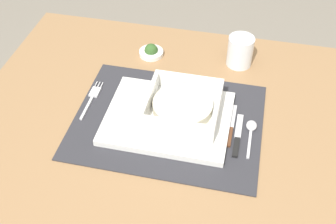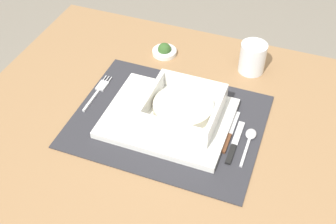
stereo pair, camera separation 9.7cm
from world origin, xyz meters
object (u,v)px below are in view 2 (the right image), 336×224
at_px(dining_table, 172,149).
at_px(porridge_bowl, 183,109).
at_px(fork, 99,90).
at_px(drinking_glass, 252,59).
at_px(butter_knife, 234,145).
at_px(bread_knife, 229,134).
at_px(condiment_saucer, 164,51).
at_px(spoon, 250,138).

relative_size(dining_table, porridge_bowl, 5.88).
distance_m(fork, drinking_glass, 0.40).
height_order(fork, butter_knife, butter_knife).
bearing_deg(dining_table, butter_knife, -10.19).
distance_m(dining_table, butter_knife, 0.19).
bearing_deg(bread_knife, butter_knife, -59.37).
height_order(fork, condiment_saucer, condiment_saucer).
height_order(dining_table, drinking_glass, drinking_glass).
height_order(porridge_bowl, drinking_glass, drinking_glass).
height_order(spoon, drinking_glass, drinking_glass).
bearing_deg(spoon, drinking_glass, 103.50).
height_order(dining_table, bread_knife, bread_knife).
height_order(dining_table, fork, fork).
distance_m(porridge_bowl, condiment_saucer, 0.26).
distance_m(porridge_bowl, spoon, 0.16).
relative_size(porridge_bowl, fork, 1.20).
height_order(butter_knife, drinking_glass, drinking_glass).
distance_m(porridge_bowl, bread_knife, 0.12).
xyz_separation_m(porridge_bowl, butter_knife, (0.13, -0.04, -0.03)).
bearing_deg(dining_table, bread_knife, -0.06).
distance_m(dining_table, fork, 0.23).
xyz_separation_m(butter_knife, bread_knife, (-0.02, 0.03, 0.00)).
relative_size(butter_knife, drinking_glass, 1.60).
relative_size(fork, bread_knife, 1.03).
xyz_separation_m(bread_knife, condiment_saucer, (-0.24, 0.24, 0.00)).
relative_size(fork, condiment_saucer, 2.06).
height_order(dining_table, condiment_saucer, condiment_saucer).
relative_size(fork, butter_knife, 1.05).
distance_m(fork, bread_knife, 0.34).
relative_size(spoon, drinking_glass, 1.38).
distance_m(butter_knife, condiment_saucer, 0.37).
distance_m(drinking_glass, condiment_saucer, 0.24).
xyz_separation_m(dining_table, porridge_bowl, (0.02, 0.01, 0.14)).
relative_size(dining_table, condiment_saucer, 14.56).
bearing_deg(condiment_saucer, butter_knife, -45.01).
bearing_deg(dining_table, drinking_glass, 62.67).
bearing_deg(porridge_bowl, spoon, -1.96).
relative_size(porridge_bowl, condiment_saucer, 2.48).
bearing_deg(drinking_glass, porridge_bowl, -113.94).
bearing_deg(butter_knife, porridge_bowl, 165.57).
height_order(spoon, butter_knife, spoon).
height_order(butter_knife, bread_knife, same).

